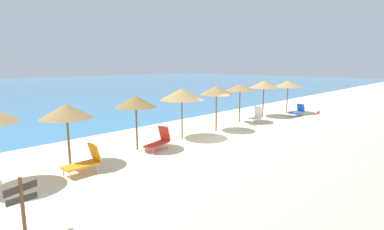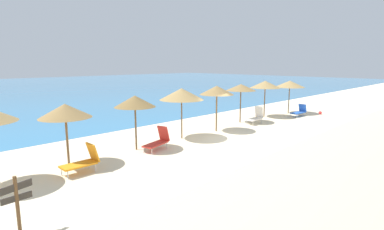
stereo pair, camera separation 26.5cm
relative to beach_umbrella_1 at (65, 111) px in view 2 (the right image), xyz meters
The scene contains 15 objects.
ground_plane 8.84m from the beach_umbrella_1, 15.42° to the right, with size 160.00×160.00×0.00m, color beige.
sea_water 43.89m from the beach_umbrella_1, 79.20° to the left, with size 160.00×77.43×0.01m, color teal.
beach_umbrella_1 is the anchor object (origin of this frame).
beach_umbrella_2 3.43m from the beach_umbrella_1, ahead, with size 2.04×2.04×2.75m.
beach_umbrella_3 6.62m from the beach_umbrella_1, ahead, with size 2.51×2.51×2.91m.
beach_umbrella_4 9.48m from the beach_umbrella_1, ahead, with size 2.16×2.16×2.91m.
beach_umbrella_5 12.91m from the beach_umbrella_1, ahead, with size 2.17×2.17×2.81m.
beach_umbrella_6 16.15m from the beach_umbrella_1, ahead, with size 2.38×2.38×2.91m.
beach_umbrella_7 19.13m from the beach_umbrella_1, ahead, with size 2.49×2.49×2.82m.
lounge_chair_0 2.24m from the beach_umbrella_1, 86.66° to the right, with size 1.43×0.68×1.13m.
lounge_chair_1 18.66m from the beach_umbrella_1, ahead, with size 1.59×0.72×0.95m.
lounge_chair_3 4.69m from the beach_umbrella_1, 10.98° to the right, with size 1.68×0.96×1.14m.
lounge_chair_4 13.55m from the beach_umbrella_1, ahead, with size 1.62×0.73×1.19m.
wooden_signpost 5.56m from the beach_umbrella_1, 125.64° to the right, with size 0.82×0.25×1.58m.
beach_ball 20.83m from the beach_umbrella_1, ahead, with size 0.27×0.27×0.27m, color red.
Camera 2 is at (-13.27, -10.15, 4.33)m, focal length 28.29 mm.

